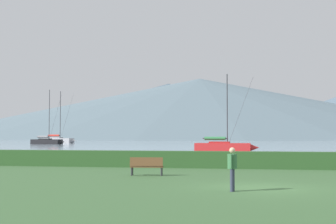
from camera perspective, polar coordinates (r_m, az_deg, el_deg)
name	(u,v)px	position (r m, az deg, el deg)	size (l,w,h in m)	color
ground_plane	(259,188)	(19.60, 10.84, -8.90)	(1000.00, 1000.00, 0.00)	#385B33
harbor_water	(257,141)	(156.49, 10.56, -3.37)	(320.00, 246.00, 0.00)	#8499A8
hedge_line	(258,160)	(30.52, 10.72, -5.65)	(80.00, 1.20, 1.05)	#284C23
sailboat_slip_2	(224,147)	(58.24, 6.64, -4.11)	(7.68, 2.30, 9.43)	red
sailboat_slip_4	(58,140)	(115.33, -12.96, -3.27)	(8.61, 3.26, 12.20)	#9E9EA3
sailboat_slip_5	(47,141)	(103.47, -14.21, -3.39)	(7.55, 2.89, 11.46)	black
park_bench_near_path	(147,165)	(24.92, -2.57, -6.36)	(1.75, 0.64, 0.95)	brown
person_seated_viewer	(232,165)	(18.26, 7.67, -6.32)	(0.36, 0.57, 1.65)	#2D3347
distant_hill_west_ridge	(200,108)	(327.98, 3.80, 0.51)	(355.88, 355.88, 40.13)	slate
distant_hill_central_peak	(169,110)	(423.87, 0.08, 0.24)	(329.32, 329.32, 46.78)	#425666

